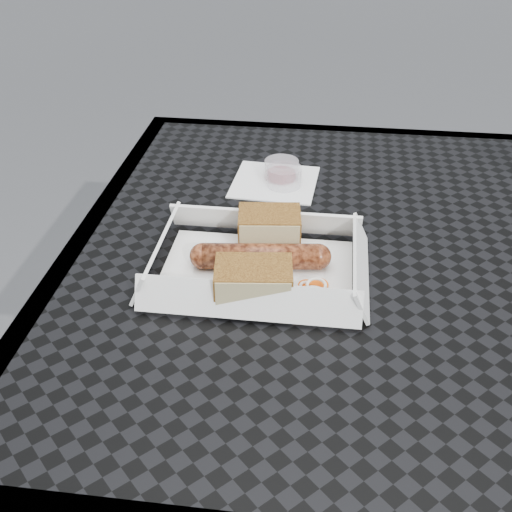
{
  "coord_description": "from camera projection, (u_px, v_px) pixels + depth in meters",
  "views": [
    {
      "loc": [
        -0.08,
        -0.67,
        1.18
      ],
      "look_at": [
        -0.16,
        -0.07,
        0.78
      ],
      "focal_mm": 45.0,
      "sensor_mm": 36.0,
      "label": 1
    }
  ],
  "objects": [
    {
      "name": "veg_garnish",
      "position": [
        312.0,
        294.0,
        0.71
      ],
      "size": [
        0.03,
        0.03,
        0.0
      ],
      "color": "#E55309",
      "rests_on": "food_tray"
    },
    {
      "name": "napkin",
      "position": [
        275.0,
        182.0,
        0.94
      ],
      "size": [
        0.13,
        0.13,
        0.0
      ],
      "primitive_type": "cube",
      "rotation": [
        0.0,
        0.0,
        -0.06
      ],
      "color": "white",
      "rests_on": "patio_table"
    },
    {
      "name": "patio_table",
      "position": [
        383.0,
        303.0,
        0.82
      ],
      "size": [
        0.8,
        0.8,
        0.74
      ],
      "color": "black",
      "rests_on": "ground"
    },
    {
      "name": "bratwurst",
      "position": [
        260.0,
        256.0,
        0.74
      ],
      "size": [
        0.16,
        0.05,
        0.03
      ],
      "rotation": [
        0.0,
        0.0,
        0.12
      ],
      "color": "brown",
      "rests_on": "food_tray"
    },
    {
      "name": "condiment_cup_empty",
      "position": [
        284.0,
        177.0,
        0.92
      ],
      "size": [
        0.05,
        0.05,
        0.03
      ],
      "primitive_type": "cylinder",
      "color": "silver",
      "rests_on": "patio_table"
    },
    {
      "name": "condiment_cup_sauce",
      "position": [
        281.0,
        170.0,
        0.94
      ],
      "size": [
        0.05,
        0.05,
        0.03
      ],
      "primitive_type": "cylinder",
      "color": "maroon",
      "rests_on": "patio_table"
    },
    {
      "name": "food_tray",
      "position": [
        257.0,
        271.0,
        0.75
      ],
      "size": [
        0.22,
        0.15,
        0.0
      ],
      "primitive_type": "cube",
      "color": "white",
      "rests_on": "patio_table"
    },
    {
      "name": "bread_far",
      "position": [
        254.0,
        283.0,
        0.69
      ],
      "size": [
        0.09,
        0.06,
        0.04
      ],
      "primitive_type": "cube",
      "rotation": [
        0.0,
        0.0,
        0.12
      ],
      "color": "brown",
      "rests_on": "food_tray"
    },
    {
      "name": "bread_near",
      "position": [
        269.0,
        230.0,
        0.78
      ],
      "size": [
        0.08,
        0.06,
        0.05
      ],
      "primitive_type": "cube",
      "rotation": [
        0.0,
        0.0,
        0.12
      ],
      "color": "brown",
      "rests_on": "food_tray"
    }
  ]
}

